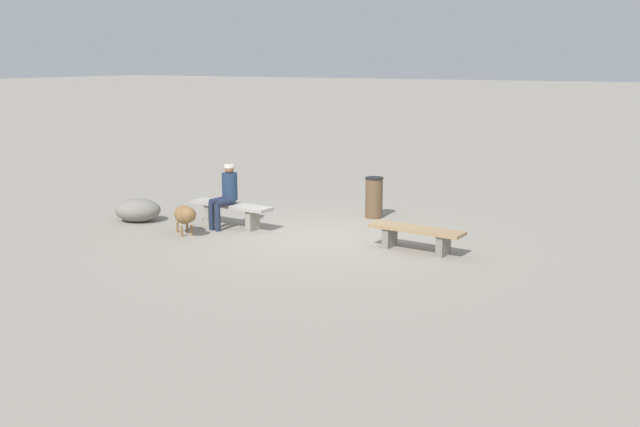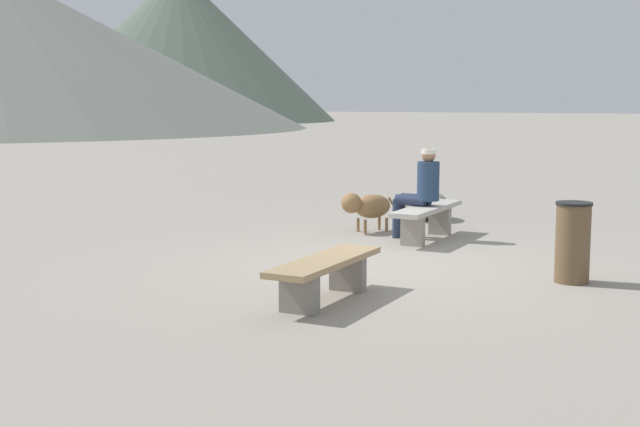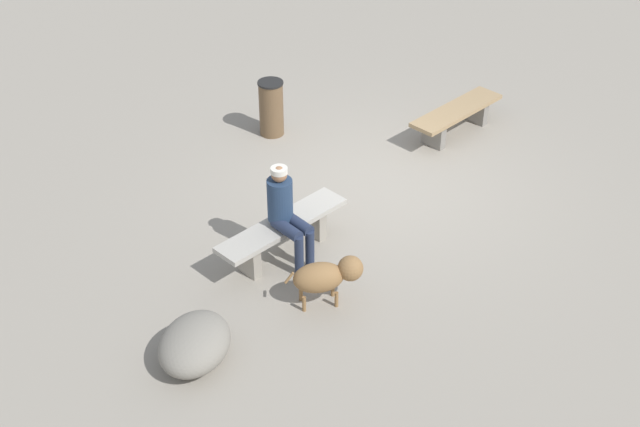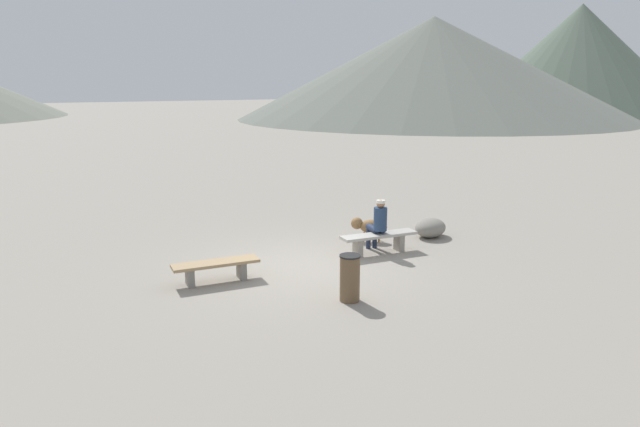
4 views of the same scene
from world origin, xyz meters
name	(u,v)px [view 3 (image 3 of 4)]	position (x,y,z in m)	size (l,w,h in m)	color
ground	(383,189)	(0.00, 0.00, -0.03)	(210.00, 210.00, 0.06)	gray
bench_left	(456,116)	(-1.91, -0.09, 0.30)	(1.74, 0.57, 0.42)	gray
bench_right	(283,231)	(2.03, -0.01, 0.35)	(1.87, 0.55, 0.47)	gray
seated_person	(286,210)	(2.07, 0.09, 0.72)	(0.38, 0.65, 1.27)	navy
dog	(327,275)	(2.37, 0.99, 0.39)	(0.78, 0.69, 0.59)	olive
trash_bin	(271,108)	(-0.08, -2.20, 0.43)	(0.39, 0.39, 0.86)	brown
boulder	(195,344)	(4.00, 0.56, 0.24)	(0.95, 0.72, 0.48)	gray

